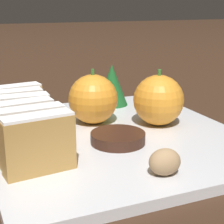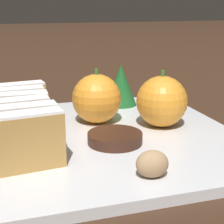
{
  "view_description": "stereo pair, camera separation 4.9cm",
  "coord_description": "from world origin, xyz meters",
  "px_view_note": "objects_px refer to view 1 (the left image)",
  "views": [
    {
      "loc": [
        -0.19,
        -0.44,
        0.18
      ],
      "look_at": [
        0.0,
        0.0,
        0.04
      ],
      "focal_mm": 60.0,
      "sensor_mm": 36.0,
      "label": 1
    },
    {
      "loc": [
        -0.14,
        -0.45,
        0.18
      ],
      "look_at": [
        0.0,
        0.0,
        0.04
      ],
      "focal_mm": 60.0,
      "sensor_mm": 36.0,
      "label": 2
    }
  ],
  "objects_px": {
    "orange_far": "(158,100)",
    "walnut": "(166,161)",
    "orange_near": "(93,99)",
    "chocolate_cookie": "(118,138)"
  },
  "relations": [
    {
      "from": "walnut",
      "to": "chocolate_cookie",
      "type": "height_order",
      "value": "walnut"
    },
    {
      "from": "orange_near",
      "to": "chocolate_cookie",
      "type": "relative_size",
      "value": 1.15
    },
    {
      "from": "orange_far",
      "to": "walnut",
      "type": "bearing_deg",
      "value": -116.98
    },
    {
      "from": "walnut",
      "to": "chocolate_cookie",
      "type": "relative_size",
      "value": 0.49
    },
    {
      "from": "orange_near",
      "to": "orange_far",
      "type": "distance_m",
      "value": 0.09
    },
    {
      "from": "orange_near",
      "to": "walnut",
      "type": "bearing_deg",
      "value": -87.35
    },
    {
      "from": "orange_near",
      "to": "orange_far",
      "type": "xyz_separation_m",
      "value": [
        0.08,
        -0.04,
        0.0
      ]
    },
    {
      "from": "walnut",
      "to": "chocolate_cookie",
      "type": "xyz_separation_m",
      "value": [
        -0.01,
        0.1,
        -0.01
      ]
    },
    {
      "from": "orange_far",
      "to": "walnut",
      "type": "height_order",
      "value": "orange_far"
    },
    {
      "from": "orange_far",
      "to": "walnut",
      "type": "distance_m",
      "value": 0.16
    }
  ]
}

